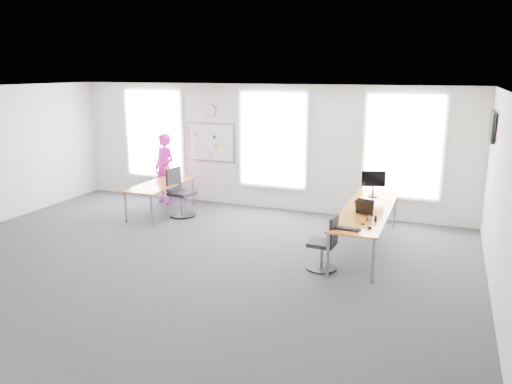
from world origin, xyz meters
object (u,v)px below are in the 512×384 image
at_px(desk_right, 367,212).
at_px(person, 165,169).
at_px(desk_left, 161,186).
at_px(keyboard, 347,229).
at_px(chair_left, 180,195).
at_px(monitor, 373,181).
at_px(headphones, 371,218).
at_px(chair_right, 325,246).

relative_size(desk_right, person, 1.80).
height_order(desk_left, keyboard, keyboard).
relative_size(desk_left, person, 1.12).
height_order(desk_left, person, person).
distance_m(desk_right, desk_left, 4.96).
bearing_deg(chair_left, monitor, -76.01).
bearing_deg(monitor, desk_left, 169.03).
bearing_deg(desk_right, headphones, -75.29).
xyz_separation_m(keyboard, headphones, (0.29, 0.63, 0.04)).
relative_size(chair_right, keyboard, 2.29).
bearing_deg(headphones, desk_left, -175.76).
xyz_separation_m(desk_right, chair_left, (-4.39, 0.69, -0.24)).
relative_size(chair_left, keyboard, 2.69).
bearing_deg(monitor, keyboard, -105.98).
height_order(chair_right, person, person).
bearing_deg(headphones, monitor, 117.52).
relative_size(desk_right, chair_right, 3.35).
height_order(desk_right, monitor, monitor).
bearing_deg(chair_left, desk_right, -89.29).
bearing_deg(keyboard, desk_left, 165.57).
height_order(headphones, monitor, monitor).
bearing_deg(chair_right, monitor, 172.84).
bearing_deg(desk_left, chair_right, -24.06).
height_order(desk_left, headphones, headphones).
bearing_deg(chair_left, keyboard, -105.70).
height_order(desk_right, chair_right, chair_right).
relative_size(person, monitor, 3.30).
relative_size(desk_left, keyboard, 4.78).
distance_m(headphones, monitor, 1.77).
xyz_separation_m(desk_right, desk_left, (-4.91, 0.70, -0.06)).
xyz_separation_m(keyboard, monitor, (0.05, 2.36, 0.31)).
xyz_separation_m(desk_left, person, (-0.42, 0.88, 0.22)).
bearing_deg(keyboard, chair_right, 178.37).
bearing_deg(desk_left, desk_right, -8.16).
xyz_separation_m(desk_left, headphones, (5.10, -1.42, 0.16)).
height_order(chair_left, person, person).
bearing_deg(headphones, chair_left, -177.24).
relative_size(person, keyboard, 4.27).
height_order(chair_left, monitor, monitor).
relative_size(desk_right, keyboard, 7.68).
height_order(chair_left, headphones, chair_left).
distance_m(chair_left, person, 1.35).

